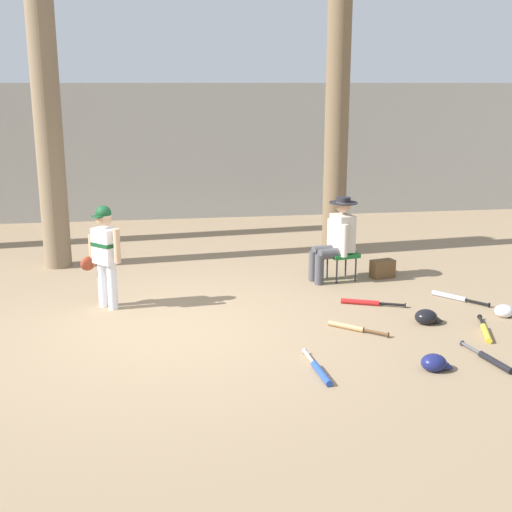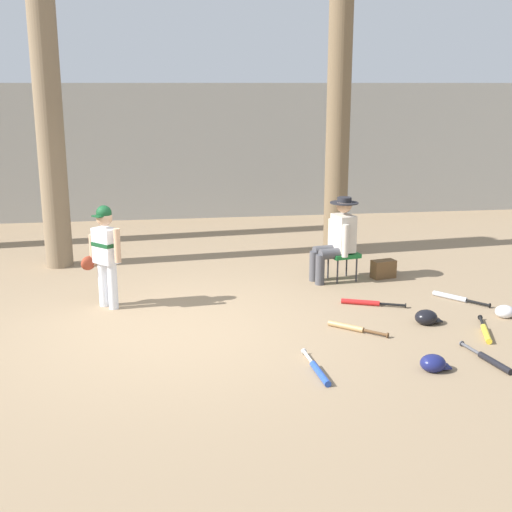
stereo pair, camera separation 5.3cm
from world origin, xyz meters
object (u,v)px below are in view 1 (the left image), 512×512
(folding_stool, at_px, (342,255))
(bat_blue_youth, at_px, (319,371))
(young_ballplayer, at_px, (104,250))
(batting_helmet_white, at_px, (504,311))
(batting_helmet_navy, at_px, (434,363))
(tree_behind_spectator, at_px, (338,88))
(bat_wood_tan, at_px, (351,327))
(bat_red_barrel, at_px, (365,302))
(tree_near_player, at_px, (45,88))
(bat_yellow_trainer, at_px, (485,331))
(bat_black_composite, at_px, (491,360))
(seated_spectator, at_px, (336,237))
(handbag_beside_stool, at_px, (382,269))
(batting_helmet_black, at_px, (426,317))
(bat_aluminum_silver, at_px, (454,297))

(folding_stool, bearing_deg, bat_blue_youth, -109.27)
(young_ballplayer, xyz_separation_m, batting_helmet_white, (4.78, -1.07, -0.68))
(batting_helmet_white, bearing_deg, batting_helmet_navy, -137.29)
(tree_behind_spectator, relative_size, bat_wood_tan, 9.90)
(folding_stool, xyz_separation_m, bat_red_barrel, (-0.01, -1.16, -0.33))
(young_ballplayer, bearing_deg, bat_blue_youth, -47.45)
(young_ballplayer, height_order, bat_red_barrel, young_ballplayer)
(tree_near_player, xyz_separation_m, batting_helmet_white, (5.65, -3.22, -2.62))
(bat_yellow_trainer, distance_m, bat_black_composite, 0.84)
(seated_spectator, height_order, handbag_beside_stool, seated_spectator)
(handbag_beside_stool, height_order, bat_blue_youth, handbag_beside_stool)
(batting_helmet_black, bearing_deg, bat_yellow_trainer, -39.73)
(tree_behind_spectator, bearing_deg, bat_aluminum_silver, -70.97)
(young_ballplayer, relative_size, batting_helmet_navy, 4.30)
(folding_stool, distance_m, bat_yellow_trainer, 2.59)
(young_ballplayer, height_order, bat_black_composite, young_ballplayer)
(tree_behind_spectator, height_order, batting_helmet_navy, tree_behind_spectator)
(young_ballplayer, bearing_deg, bat_black_composite, -30.93)
(bat_red_barrel, bearing_deg, young_ballplayer, 173.09)
(bat_yellow_trainer, height_order, batting_helmet_navy, batting_helmet_navy)
(bat_black_composite, height_order, batting_helmet_white, batting_helmet_white)
(bat_blue_youth, height_order, batting_helmet_black, batting_helmet_black)
(folding_stool, distance_m, batting_helmet_navy, 3.21)
(tree_behind_spectator, height_order, bat_aluminum_silver, tree_behind_spectator)
(handbag_beside_stool, xyz_separation_m, batting_helmet_white, (0.90, -1.86, -0.06))
(bat_red_barrel, bearing_deg, batting_helmet_navy, -88.51)
(bat_wood_tan, bearing_deg, handbag_beside_stool, 62.12)
(batting_helmet_white, relative_size, batting_helmet_navy, 0.90)
(seated_spectator, bearing_deg, bat_blue_youth, -107.78)
(tree_near_player, relative_size, batting_helmet_black, 19.49)
(young_ballplayer, height_order, bat_blue_youth, young_ballplayer)
(handbag_beside_stool, distance_m, bat_yellow_trainer, 2.41)
(bat_blue_youth, height_order, bat_wood_tan, same)
(bat_red_barrel, height_order, batting_helmet_navy, batting_helmet_navy)
(bat_black_composite, relative_size, batting_helmet_navy, 2.62)
(seated_spectator, distance_m, bat_wood_tan, 2.10)
(bat_yellow_trainer, xyz_separation_m, batting_helmet_white, (0.51, 0.52, 0.03))
(seated_spectator, height_order, batting_helmet_white, seated_spectator)
(handbag_beside_stool, relative_size, bat_blue_youth, 0.41)
(bat_wood_tan, xyz_separation_m, batting_helmet_black, (0.94, 0.08, 0.04))
(tree_near_player, distance_m, batting_helmet_black, 6.25)
(bat_wood_tan, xyz_separation_m, batting_helmet_white, (1.97, 0.16, 0.03))
(bat_blue_youth, distance_m, bat_red_barrel, 2.24)
(folding_stool, xyz_separation_m, bat_black_composite, (0.69, -3.13, -0.33))
(tree_behind_spectator, height_order, handbag_beside_stool, tree_behind_spectator)
(seated_spectator, distance_m, bat_aluminum_silver, 1.81)
(bat_wood_tan, distance_m, bat_aluminum_silver, 1.87)
(bat_red_barrel, bearing_deg, batting_helmet_black, -56.83)
(bat_yellow_trainer, distance_m, batting_helmet_white, 0.73)
(bat_aluminum_silver, height_order, batting_helmet_white, batting_helmet_white)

